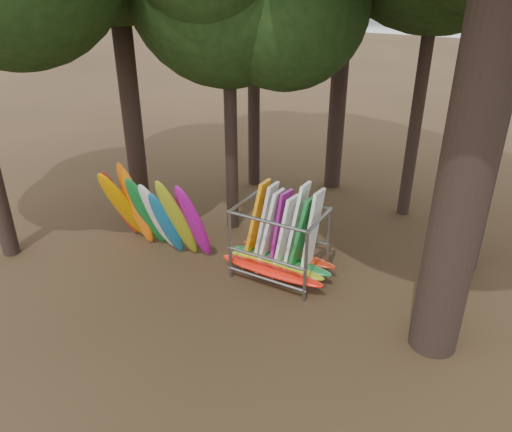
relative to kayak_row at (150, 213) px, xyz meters
The scene contains 4 objects.
ground 3.54m from the kayak_row, ahead, with size 120.00×120.00×0.00m, color #47331E.
lake 59.89m from the kayak_row, 86.87° to the left, with size 160.00×160.00×0.00m, color gray.
kayak_row is the anchor object (origin of this frame).
storage_rack 4.03m from the kayak_row, 11.32° to the left, with size 3.14×1.56×2.83m.
Camera 1 is at (6.06, -9.70, 7.83)m, focal length 35.00 mm.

